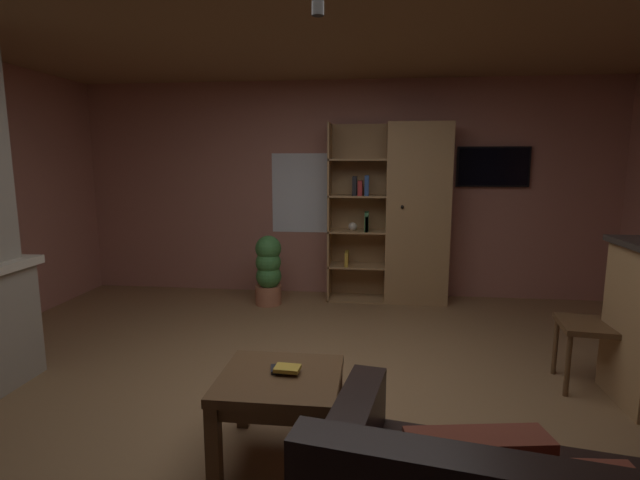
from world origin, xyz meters
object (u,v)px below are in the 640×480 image
coffee_table (280,391)px  potted_floor_plant (268,269)px  wall_mounted_tv (493,167)px  table_book_1 (287,368)px  bookshelf_cabinet (409,215)px  table_book_0 (281,369)px  dining_chair (605,317)px

coffee_table → potted_floor_plant: size_ratio=0.82×
wall_mounted_tv → table_book_1: bearing=-118.3°
bookshelf_cabinet → table_book_1: size_ratio=14.96×
coffee_table → table_book_0: (-0.00, 0.06, 0.10)m
table_book_0 → bookshelf_cabinet: bearing=74.1°
bookshelf_cabinet → table_book_0: bookshelf_cabinet is taller
coffee_table → dining_chair: 2.36m
bookshelf_cabinet → potted_floor_plant: (-1.56, -0.35, -0.60)m
coffee_table → potted_floor_plant: bearing=104.0°
table_book_1 → dining_chair: (2.08, 1.02, 0.03)m
bookshelf_cabinet → coffee_table: 3.29m
table_book_0 → potted_floor_plant: size_ratio=0.14×
coffee_table → wall_mounted_tv: size_ratio=0.81×
table_book_0 → wall_mounted_tv: size_ratio=0.14×
coffee_table → potted_floor_plant: potted_floor_plant is taller
potted_floor_plant → wall_mounted_tv: bearing=12.5°
potted_floor_plant → wall_mounted_tv: (2.50, 0.56, 1.14)m
table_book_0 → dining_chair: 2.34m
potted_floor_plant → coffee_table: bearing=-76.0°
coffee_table → dining_chair: size_ratio=0.71×
bookshelf_cabinet → wall_mounted_tv: 1.11m
bookshelf_cabinet → dining_chair: bookshelf_cabinet is taller
table_book_0 → table_book_1: (0.04, -0.03, 0.02)m
table_book_0 → wall_mounted_tv: (1.82, 3.27, 1.06)m
potted_floor_plant → dining_chair: bearing=-31.5°
table_book_0 → wall_mounted_tv: 3.89m
table_book_1 → wall_mounted_tv: 3.89m
dining_chair → potted_floor_plant: 3.29m
table_book_0 → potted_floor_plant: bearing=104.2°
coffee_table → dining_chair: bearing=26.4°
table_book_0 → potted_floor_plant: potted_floor_plant is taller
table_book_0 → dining_chair: size_ratio=0.12×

